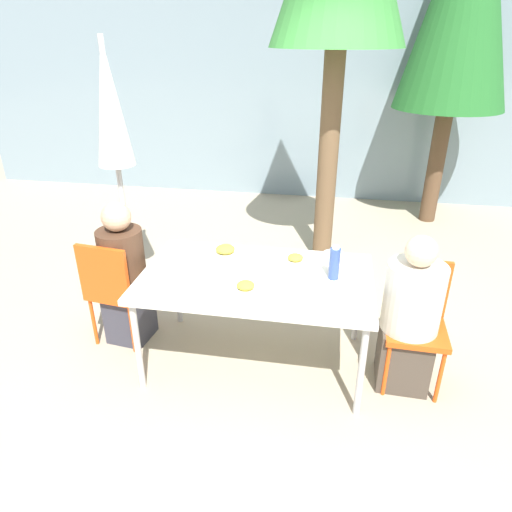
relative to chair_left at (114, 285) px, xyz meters
name	(u,v)px	position (x,y,z in m)	size (l,w,h in m)	color
ground_plane	(256,360)	(1.10, -0.06, -0.51)	(24.00, 24.00, 0.00)	tan
building_facade	(306,91)	(1.10, 4.00, 0.99)	(10.00, 0.20, 3.00)	gray
dining_table	(256,282)	(1.10, -0.06, 0.17)	(1.59, 0.94, 0.73)	silver
chair_left	(114,285)	(0.00, 0.00, 0.00)	(0.45, 0.45, 0.87)	#E54C14
person_left	(125,278)	(0.06, 0.07, 0.03)	(0.34, 0.34, 1.15)	#383842
chair_right	(416,314)	(2.20, -0.02, 0.00)	(0.41, 0.41, 0.87)	#E54C14
person_right	(409,319)	(2.15, -0.09, 0.00)	(0.38, 0.38, 1.12)	#473D33
closed_umbrella	(112,121)	(-0.19, 0.69, 1.09)	(0.36, 0.36, 2.23)	#333333
plate_0	(225,251)	(0.82, 0.23, 0.24)	(0.26, 0.26, 0.07)	white
plate_1	(295,259)	(1.35, 0.20, 0.24)	(0.20, 0.20, 0.06)	white
plate_2	(246,287)	(1.07, -0.27, 0.24)	(0.21, 0.21, 0.06)	white
bottle	(334,263)	(1.63, 0.00, 0.33)	(0.07, 0.07, 0.24)	#334C8E
drinking_cup	(217,268)	(0.84, -0.09, 0.27)	(0.07, 0.07, 0.10)	white
salad_bowl	(334,257)	(1.62, 0.28, 0.24)	(0.16, 0.16, 0.05)	white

